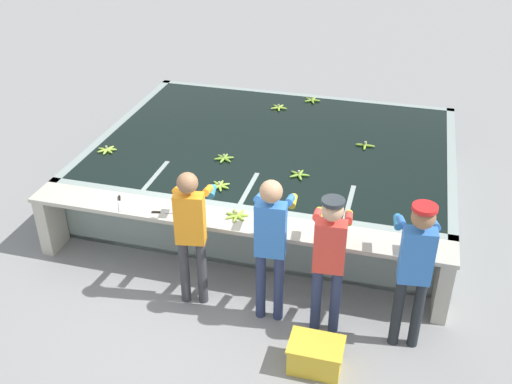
{
  "coord_description": "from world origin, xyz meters",
  "views": [
    {
      "loc": [
        1.78,
        -5.26,
        4.63
      ],
      "look_at": [
        0.0,
        1.3,
        0.59
      ],
      "focal_mm": 42.0,
      "sensor_mm": 36.0,
      "label": 1
    }
  ],
  "objects_px": {
    "banana_bunch_floating_6": "(299,175)",
    "knife_1": "(120,201)",
    "banana_bunch_floating_3": "(365,145)",
    "banana_bunch_floating_4": "(107,150)",
    "worker_2": "(329,253)",
    "crate": "(316,355)",
    "banana_bunch_floating_5": "(224,158)",
    "worker_0": "(191,226)",
    "banana_bunch_floating_0": "(279,108)",
    "banana_bunch_ledge_0": "(237,215)",
    "knife_0": "(162,212)",
    "worker_1": "(271,237)",
    "banana_bunch_floating_2": "(312,100)",
    "banana_bunch_floating_1": "(219,186)",
    "worker_3": "(415,262)"
  },
  "relations": [
    {
      "from": "worker_3",
      "to": "banana_bunch_floating_1",
      "type": "bearing_deg",
      "value": 153.04
    },
    {
      "from": "banana_bunch_floating_1",
      "to": "banana_bunch_floating_5",
      "type": "bearing_deg",
      "value": 103.46
    },
    {
      "from": "banana_bunch_floating_2",
      "to": "knife_1",
      "type": "height_order",
      "value": "banana_bunch_floating_2"
    },
    {
      "from": "worker_1",
      "to": "crate",
      "type": "xyz_separation_m",
      "value": [
        0.63,
        -0.64,
        -0.89
      ]
    },
    {
      "from": "worker_2",
      "to": "banana_bunch_floating_2",
      "type": "xyz_separation_m",
      "value": [
        -0.98,
        4.34,
        -0.15
      ]
    },
    {
      "from": "worker_3",
      "to": "banana_bunch_floating_0",
      "type": "xyz_separation_m",
      "value": [
        -2.29,
        3.88,
        -0.2
      ]
    },
    {
      "from": "worker_3",
      "to": "banana_bunch_ledge_0",
      "type": "height_order",
      "value": "worker_3"
    },
    {
      "from": "worker_0",
      "to": "worker_2",
      "type": "bearing_deg",
      "value": -2.73
    },
    {
      "from": "banana_bunch_floating_2",
      "to": "crate",
      "type": "height_order",
      "value": "banana_bunch_floating_2"
    },
    {
      "from": "worker_1",
      "to": "knife_0",
      "type": "distance_m",
      "value": 1.5
    },
    {
      "from": "worker_1",
      "to": "banana_bunch_ledge_0",
      "type": "xyz_separation_m",
      "value": [
        -0.55,
        0.59,
        -0.19
      ]
    },
    {
      "from": "banana_bunch_floating_4",
      "to": "banana_bunch_floating_6",
      "type": "distance_m",
      "value": 2.75
    },
    {
      "from": "banana_bunch_floating_3",
      "to": "banana_bunch_ledge_0",
      "type": "distance_m",
      "value": 2.55
    },
    {
      "from": "banana_bunch_floating_3",
      "to": "banana_bunch_floating_4",
      "type": "xyz_separation_m",
      "value": [
        -3.48,
        -1.09,
        -0.0
      ]
    },
    {
      "from": "worker_0",
      "to": "banana_bunch_ledge_0",
      "type": "height_order",
      "value": "worker_0"
    },
    {
      "from": "banana_bunch_floating_1",
      "to": "crate",
      "type": "distance_m",
      "value": 2.53
    },
    {
      "from": "banana_bunch_floating_0",
      "to": "banana_bunch_ledge_0",
      "type": "distance_m",
      "value": 3.27
    },
    {
      "from": "banana_bunch_floating_6",
      "to": "knife_1",
      "type": "relative_size",
      "value": 0.86
    },
    {
      "from": "worker_1",
      "to": "banana_bunch_floating_4",
      "type": "height_order",
      "value": "worker_1"
    },
    {
      "from": "banana_bunch_floating_4",
      "to": "banana_bunch_ledge_0",
      "type": "bearing_deg",
      "value": -27.06
    },
    {
      "from": "banana_bunch_floating_4",
      "to": "crate",
      "type": "height_order",
      "value": "banana_bunch_floating_4"
    },
    {
      "from": "knife_0",
      "to": "knife_1",
      "type": "distance_m",
      "value": 0.6
    },
    {
      "from": "banana_bunch_floating_1",
      "to": "worker_0",
      "type": "bearing_deg",
      "value": -86.96
    },
    {
      "from": "banana_bunch_ledge_0",
      "to": "banana_bunch_floating_5",
      "type": "bearing_deg",
      "value": 113.62
    },
    {
      "from": "crate",
      "to": "worker_1",
      "type": "bearing_deg",
      "value": 134.63
    },
    {
      "from": "banana_bunch_floating_5",
      "to": "knife_1",
      "type": "relative_size",
      "value": 0.87
    },
    {
      "from": "banana_bunch_floating_5",
      "to": "banana_bunch_floating_3",
      "type": "bearing_deg",
      "value": 26.45
    },
    {
      "from": "banana_bunch_floating_4",
      "to": "banana_bunch_floating_5",
      "type": "height_order",
      "value": "same"
    },
    {
      "from": "banana_bunch_floating_2",
      "to": "worker_2",
      "type": "bearing_deg",
      "value": -77.27
    },
    {
      "from": "worker_1",
      "to": "banana_bunch_floating_5",
      "type": "height_order",
      "value": "worker_1"
    },
    {
      "from": "banana_bunch_floating_3",
      "to": "banana_bunch_floating_6",
      "type": "distance_m",
      "value": 1.31
    },
    {
      "from": "banana_bunch_floating_3",
      "to": "banana_bunch_floating_5",
      "type": "distance_m",
      "value": 2.03
    },
    {
      "from": "worker_0",
      "to": "banana_bunch_floating_4",
      "type": "height_order",
      "value": "worker_0"
    },
    {
      "from": "banana_bunch_floating_2",
      "to": "knife_1",
      "type": "xyz_separation_m",
      "value": [
        -1.66,
        -3.76,
        -0.01
      ]
    },
    {
      "from": "worker_2",
      "to": "crate",
      "type": "distance_m",
      "value": 1.04
    },
    {
      "from": "worker_1",
      "to": "crate",
      "type": "distance_m",
      "value": 1.27
    },
    {
      "from": "banana_bunch_floating_1",
      "to": "banana_bunch_floating_5",
      "type": "height_order",
      "value": "same"
    },
    {
      "from": "banana_bunch_ledge_0",
      "to": "crate",
      "type": "distance_m",
      "value": 1.85
    },
    {
      "from": "banana_bunch_floating_0",
      "to": "banana_bunch_floating_6",
      "type": "relative_size",
      "value": 1.0
    },
    {
      "from": "banana_bunch_floating_2",
      "to": "crate",
      "type": "distance_m",
      "value": 5.09
    },
    {
      "from": "banana_bunch_floating_1",
      "to": "banana_bunch_floating_4",
      "type": "bearing_deg",
      "value": 163.55
    },
    {
      "from": "worker_3",
      "to": "banana_bunch_floating_2",
      "type": "height_order",
      "value": "worker_3"
    },
    {
      "from": "knife_1",
      "to": "banana_bunch_floating_6",
      "type": "bearing_deg",
      "value": 31.36
    },
    {
      "from": "banana_bunch_floating_6",
      "to": "knife_1",
      "type": "xyz_separation_m",
      "value": [
        -1.96,
        -1.19,
        -0.01
      ]
    },
    {
      "from": "worker_2",
      "to": "banana_bunch_ledge_0",
      "type": "height_order",
      "value": "worker_2"
    },
    {
      "from": "worker_1",
      "to": "knife_0",
      "type": "relative_size",
      "value": 5.02
    },
    {
      "from": "banana_bunch_floating_6",
      "to": "knife_1",
      "type": "bearing_deg",
      "value": -148.64
    },
    {
      "from": "banana_bunch_floating_6",
      "to": "banana_bunch_floating_0",
      "type": "bearing_deg",
      "value": 110.04
    },
    {
      "from": "knife_0",
      "to": "banana_bunch_floating_5",
      "type": "bearing_deg",
      "value": 79.11
    },
    {
      "from": "knife_1",
      "to": "banana_bunch_floating_2",
      "type": "bearing_deg",
      "value": 66.24
    }
  ]
}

